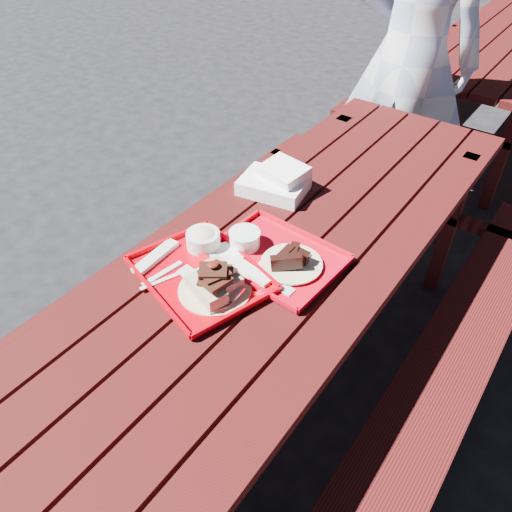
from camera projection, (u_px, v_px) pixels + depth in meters
name	position (u px, v px, depth m)	size (l,w,h in m)	color
ground	(277.00, 384.00, 2.11)	(60.00, 60.00, 0.00)	black
picnic_table_near	(281.00, 290.00, 1.74)	(1.41, 2.40, 0.75)	#400E0C
picnic_table_far	(507.00, 60.00, 3.45)	(1.41, 2.40, 0.75)	#400E0C
near_tray	(205.00, 267.00, 1.50)	(0.48, 0.42, 0.13)	#B7000B
far_tray	(273.00, 255.00, 1.56)	(0.41, 0.33, 0.07)	#BC0618
white_cloth	(276.00, 181.00, 1.85)	(0.27, 0.22, 0.10)	white
person	(411.00, 58.00, 2.48)	(0.67, 0.44, 1.83)	#9FADD2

